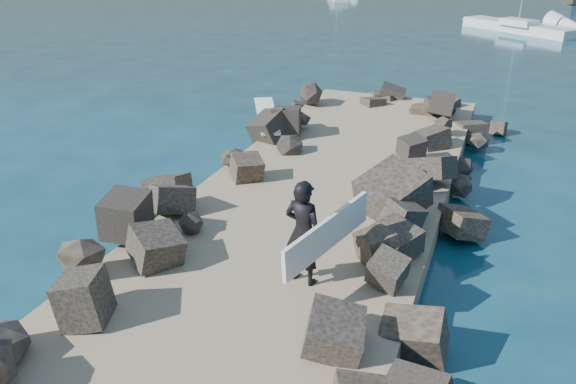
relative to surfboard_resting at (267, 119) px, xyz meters
name	(u,v)px	position (x,y,z in m)	size (l,w,h in m)	color
ground	(303,233)	(3.05, -4.95, -1.04)	(800.00, 800.00, 0.00)	#0F384C
jetty	(270,264)	(3.05, -6.95, -0.74)	(6.00, 26.00, 0.60)	#8C7759
riprap_left	(161,221)	(0.15, -6.45, -0.54)	(2.60, 22.00, 1.00)	black
riprap_right	(418,272)	(5.95, -6.45, -0.54)	(2.60, 22.00, 1.00)	black
surfboard_resting	(267,119)	(0.00, 0.00, 0.00)	(0.60, 2.41, 0.08)	white
surfer_with_board	(307,233)	(4.08, -7.68, 0.57)	(1.26, 2.40, 2.01)	black
sailboat_c	(518,27)	(7.26, 29.61, -0.69)	(8.15, 6.87, 10.41)	silver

